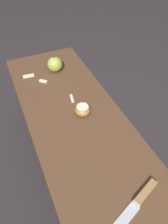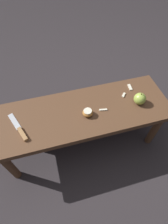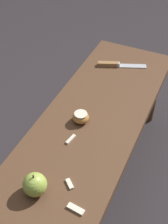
{
  "view_description": "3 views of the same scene",
  "coord_description": "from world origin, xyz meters",
  "px_view_note": "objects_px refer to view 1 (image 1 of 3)",
  "views": [
    {
      "loc": [
        -0.6,
        0.23,
        1.13
      ],
      "look_at": [
        0.01,
        -0.03,
        0.46
      ],
      "focal_mm": 35.0,
      "sensor_mm": 36.0,
      "label": 1
    },
    {
      "loc": [
        -0.17,
        -0.68,
        1.36
      ],
      "look_at": [
        0.01,
        -0.03,
        0.46
      ],
      "focal_mm": 28.0,
      "sensor_mm": 36.0,
      "label": 2
    },
    {
      "loc": [
        0.86,
        0.36,
        1.35
      ],
      "look_at": [
        0.01,
        -0.03,
        0.46
      ],
      "focal_mm": 50.0,
      "sensor_mm": 36.0,
      "label": 3
    }
  ],
  "objects_px": {
    "wooden_bench": "(78,130)",
    "apple_whole": "(55,64)",
    "apple_cut": "(83,110)",
    "knife": "(140,200)"
  },
  "relations": [
    {
      "from": "wooden_bench",
      "to": "apple_whole",
      "type": "distance_m",
      "value": 0.41
    },
    {
      "from": "apple_whole",
      "to": "apple_cut",
      "type": "distance_m",
      "value": 0.37
    },
    {
      "from": "wooden_bench",
      "to": "apple_whole",
      "type": "xyz_separation_m",
      "value": [
        0.4,
        -0.03,
        0.1
      ]
    },
    {
      "from": "wooden_bench",
      "to": "apple_cut",
      "type": "distance_m",
      "value": 0.1
    },
    {
      "from": "knife",
      "to": "apple_whole",
      "type": "distance_m",
      "value": 0.8
    },
    {
      "from": "wooden_bench",
      "to": "apple_cut",
      "type": "relative_size",
      "value": 17.63
    },
    {
      "from": "knife",
      "to": "apple_whole",
      "type": "xyz_separation_m",
      "value": [
        0.8,
        0.02,
        0.03
      ]
    },
    {
      "from": "wooden_bench",
      "to": "knife",
      "type": "relative_size",
      "value": 5.14
    },
    {
      "from": "wooden_bench",
      "to": "knife",
      "type": "xyz_separation_m",
      "value": [
        -0.4,
        -0.05,
        0.07
      ]
    },
    {
      "from": "wooden_bench",
      "to": "apple_whole",
      "type": "bearing_deg",
      "value": -4.56
    }
  ]
}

